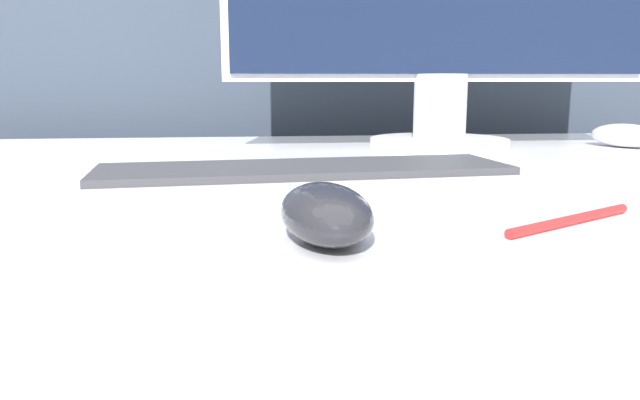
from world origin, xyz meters
TOP-DOWN VIEW (x-y plane):
  - partition_panel at (0.00, 0.70)m, footprint 5.00×0.03m
  - computer_mouse_near at (-0.03, -0.26)m, footprint 0.07×0.13m
  - keyboard at (-0.02, -0.04)m, footprint 0.47×0.18m
  - computer_mouse_far at (0.55, 0.30)m, footprint 0.11×0.13m
  - pen at (0.17, -0.24)m, footprint 0.14×0.08m

SIDE VIEW (x-z plane):
  - partition_panel at x=0.00m, z-range 0.00..1.47m
  - pen at x=0.17m, z-range 0.78..0.79m
  - keyboard at x=-0.02m, z-range 0.78..0.80m
  - computer_mouse_far at x=0.55m, z-range 0.78..0.82m
  - computer_mouse_near at x=-0.03m, z-range 0.78..0.82m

